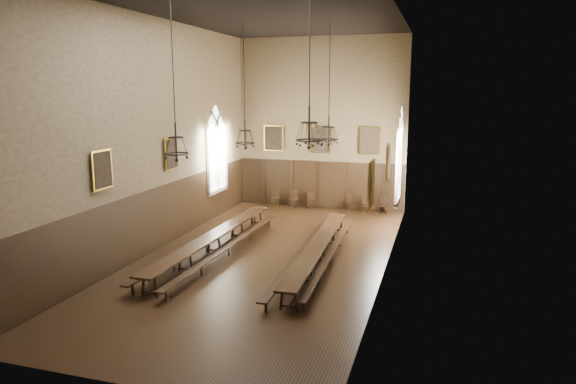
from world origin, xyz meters
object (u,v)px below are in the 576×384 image
at_px(chandelier_back_left, 245,135).
at_px(chandelier_front_right, 309,130).
at_px(table_left, 214,244).
at_px(chandelier_front_left, 176,143).
at_px(chair_6, 365,208).
at_px(bench_right_outer, 330,257).
at_px(bench_right_inner, 304,252).
at_px(bench_left_outer, 207,244).
at_px(bench_left_inner, 229,249).
at_px(chair_3, 311,204).
at_px(chair_1, 275,201).
at_px(chair_7, 383,208).
at_px(chair_5, 348,206).
at_px(table_right, 318,253).
at_px(chandelier_back_right, 329,130).
at_px(chair_2, 293,202).

distance_m(chandelier_back_left, chandelier_front_right, 6.33).
bearing_deg(table_left, chandelier_front_left, -88.94).
xyz_separation_m(chandelier_front_left, chandelier_front_right, (4.32, 0.42, 0.47)).
height_order(chair_6, chandelier_front_left, chandelier_front_left).
bearing_deg(chandelier_back_left, bench_right_outer, -29.97).
height_order(table_left, bench_right_inner, table_left).
distance_m(bench_left_outer, chandelier_front_left, 5.17).
relative_size(table_left, bench_left_inner, 1.01).
bearing_deg(bench_right_inner, bench_right_outer, -8.55).
relative_size(chair_3, chandelier_front_left, 0.17).
xyz_separation_m(chair_1, chair_7, (5.84, 0.06, -0.02)).
height_order(bench_right_inner, bench_right_outer, bench_right_inner).
xyz_separation_m(bench_right_outer, chair_5, (-0.89, 8.52, 0.02)).
bearing_deg(chair_7, chair_1, -175.92).
relative_size(bench_left_outer, chair_1, 11.03).
height_order(table_left, table_right, table_left).
bearing_deg(chair_7, bench_left_inner, -115.51).
xyz_separation_m(chair_1, chandelier_back_right, (4.31, -6.36, 4.43)).
height_order(table_right, bench_left_outer, table_right).
bearing_deg(bench_right_inner, chandelier_back_left, 144.54).
xyz_separation_m(bench_left_inner, chandelier_front_right, (3.70, -2.19, 4.76)).
bearing_deg(bench_right_inner, chair_3, 102.63).
relative_size(chair_3, chandelier_back_left, 0.17).
bearing_deg(bench_left_outer, chandelier_back_left, 72.96).
bearing_deg(bench_left_inner, chandelier_back_right, 35.16).
bearing_deg(table_right, table_left, -179.16).
height_order(bench_right_outer, chair_6, chair_6).
distance_m(bench_left_inner, chair_3, 8.86).
relative_size(chandelier_back_right, chandelier_front_left, 0.97).
height_order(bench_right_inner, chandelier_back_right, chandelier_back_right).
relative_size(table_left, chair_7, 11.56).
distance_m(chair_3, chair_6, 2.93).
relative_size(table_right, chair_1, 10.30).
height_order(chandelier_front_left, chandelier_front_right, same).
relative_size(bench_right_inner, bench_right_outer, 1.13).
distance_m(table_left, bench_right_outer, 4.58).
relative_size(bench_left_inner, chair_6, 11.58).
xyz_separation_m(chair_2, chair_3, (1.00, 0.04, -0.02)).
bearing_deg(chair_3, bench_left_outer, -111.99).
relative_size(bench_left_inner, bench_right_inner, 0.94).
height_order(chair_6, chandelier_back_right, chandelier_back_right).
relative_size(bench_right_inner, chandelier_back_left, 2.07).
distance_m(bench_right_outer, chair_5, 8.56).
bearing_deg(bench_left_inner, table_right, 3.37).
bearing_deg(chandelier_front_right, chair_1, 113.27).
bearing_deg(chair_5, bench_right_inner, -74.33).
xyz_separation_m(chair_2, chandelier_back_right, (3.33, -6.42, 4.44)).
bearing_deg(chair_5, chair_1, -162.70).
distance_m(chair_5, chair_7, 1.84).
height_order(table_right, chandelier_front_left, chandelier_front_left).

